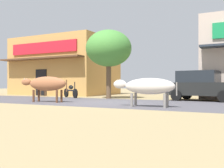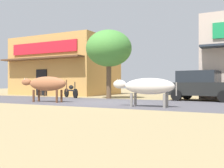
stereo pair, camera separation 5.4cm
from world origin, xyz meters
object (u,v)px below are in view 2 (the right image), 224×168
object	(u,v)px
cow_far_dark	(147,86)
roadside_tree	(109,49)
cow_near_brown	(46,84)
cafe_chair_near_tree	(43,89)
parked_hatchback_car	(202,85)
parked_motorcycle	(71,91)

from	to	relation	value
cow_far_dark	roadside_tree	bearing A→B (deg)	132.28
cow_near_brown	cow_far_dark	distance (m)	5.54
cow_far_dark	cafe_chair_near_tree	world-z (taller)	cow_far_dark
parked_hatchback_car	parked_motorcycle	xyz separation A→B (m)	(-8.36, -0.60, -0.37)
cow_far_dark	cafe_chair_near_tree	size ratio (longest dim) A/B	2.85
cafe_chair_near_tree	cow_near_brown	bearing A→B (deg)	-46.31
cow_near_brown	cafe_chair_near_tree	world-z (taller)	cow_near_brown
roadside_tree	cafe_chair_near_tree	world-z (taller)	roadside_tree
cow_near_brown	cafe_chair_near_tree	bearing A→B (deg)	133.69
cow_far_dark	cafe_chair_near_tree	distance (m)	11.51
roadside_tree	cow_far_dark	distance (m)	6.73
parked_hatchback_car	cafe_chair_near_tree	distance (m)	11.56
parked_motorcycle	cow_far_dark	xyz separation A→B (m)	(7.03, -4.46, 0.35)
parked_motorcycle	cafe_chair_near_tree	world-z (taller)	parked_motorcycle
roadside_tree	parked_motorcycle	distance (m)	3.88
parked_motorcycle	cow_far_dark	bearing A→B (deg)	-32.38
roadside_tree	parked_motorcycle	world-z (taller)	roadside_tree
parked_hatchback_car	parked_motorcycle	size ratio (longest dim) A/B	2.18
parked_hatchback_car	cafe_chair_near_tree	world-z (taller)	parked_hatchback_car
parked_motorcycle	cafe_chair_near_tree	xyz separation A→B (m)	(-3.19, 0.80, 0.04)
parked_motorcycle	cow_near_brown	xyz separation A→B (m)	(1.50, -4.11, 0.45)
parked_motorcycle	cafe_chair_near_tree	size ratio (longest dim) A/B	1.96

